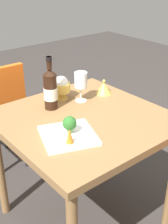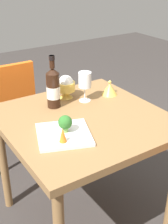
% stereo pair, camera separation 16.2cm
% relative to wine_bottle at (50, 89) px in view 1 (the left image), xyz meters
% --- Properties ---
extents(ground_plane, '(8.00, 8.00, 0.00)m').
position_rel_wine_bottle_xyz_m(ground_plane, '(-0.20, -0.07, -0.84)').
color(ground_plane, '#383330').
extents(dining_table, '(0.85, 0.85, 0.72)m').
position_rel_wine_bottle_xyz_m(dining_table, '(-0.20, -0.07, -0.21)').
color(dining_table, olive).
rests_on(dining_table, ground_plane).
extents(wine_bottle, '(0.08, 0.08, 0.30)m').
position_rel_wine_bottle_xyz_m(wine_bottle, '(0.00, 0.00, 0.00)').
color(wine_bottle, black).
rests_on(wine_bottle, dining_table).
extents(wine_glass, '(0.08, 0.08, 0.18)m').
position_rel_wine_bottle_xyz_m(wine_glass, '(-0.03, -0.19, 0.01)').
color(wine_glass, white).
rests_on(wine_glass, dining_table).
extents(rice_bowl, '(0.11, 0.11, 0.14)m').
position_rel_wine_bottle_xyz_m(rice_bowl, '(0.07, -0.12, -0.04)').
color(rice_bowl, gold).
rests_on(rice_bowl, dining_table).
extents(rice_bowl_lid, '(0.10, 0.10, 0.09)m').
position_rel_wine_bottle_xyz_m(rice_bowl_lid, '(-0.03, -0.37, -0.08)').
color(rice_bowl_lid, gold).
rests_on(rice_bowl_lid, dining_table).
extents(serving_plate, '(0.32, 0.32, 0.02)m').
position_rel_wine_bottle_xyz_m(serving_plate, '(-0.31, 0.11, -0.11)').
color(serving_plate, white).
rests_on(serving_plate, dining_table).
extents(broccoli_floret, '(0.07, 0.07, 0.09)m').
position_rel_wine_bottle_xyz_m(broccoli_floret, '(-0.31, 0.10, -0.05)').
color(broccoli_floret, '#729E4C').
rests_on(broccoli_floret, serving_plate).
extents(carrot_garnish_left, '(0.04, 0.04, 0.07)m').
position_rel_wine_bottle_xyz_m(carrot_garnish_left, '(-0.38, 0.15, -0.07)').
color(carrot_garnish_left, orange).
rests_on(carrot_garnish_left, serving_plate).
extents(carrot_garnish_right, '(0.04, 0.04, 0.05)m').
position_rel_wine_bottle_xyz_m(carrot_garnish_right, '(-0.25, 0.07, -0.07)').
color(carrot_garnish_right, orange).
rests_on(carrot_garnish_right, serving_plate).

